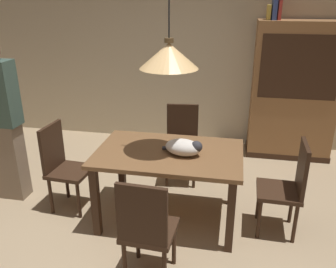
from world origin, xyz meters
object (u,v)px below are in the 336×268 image
object	(u,v)px
chair_far_back	(182,140)
book_blue_wide	(274,10)
hutch_bookcase	(293,94)
book_yellow_short	(269,12)
pendant_lamp	(169,55)
chair_left_side	(63,164)
cat_sleeping	(184,147)
chair_right_side	(288,185)
person_standing	(3,123)
book_red_tall	(280,8)
chair_near_front	(147,228)
dining_table	(169,161)

from	to	relation	value
chair_far_back	book_blue_wide	world-z (taller)	book_blue_wide
hutch_bookcase	book_yellow_short	distance (m)	1.13
pendant_lamp	hutch_bookcase	size ratio (longest dim) A/B	0.70
chair_left_side	pendant_lamp	bearing A→B (deg)	-0.28
pendant_lamp	cat_sleeping	bearing A→B (deg)	-15.56
book_yellow_short	hutch_bookcase	bearing A→B (deg)	-0.20
pendant_lamp	book_blue_wide	xyz separation A→B (m)	(1.00, 1.85, 0.31)
chair_left_side	chair_right_side	distance (m)	2.26
cat_sleeping	person_standing	xyz separation A→B (m)	(-1.96, 0.14, 0.06)
chair_left_side	person_standing	size ratio (longest dim) A/B	0.53
chair_right_side	chair_far_back	xyz separation A→B (m)	(-1.14, 0.88, 0.00)
book_yellow_short	pendant_lamp	bearing A→B (deg)	-116.73
cat_sleeping	book_red_tall	bearing A→B (deg)	64.42
book_red_tall	book_blue_wide	bearing A→B (deg)	180.00
chair_near_front	hutch_bookcase	xyz separation A→B (m)	(1.37, 2.73, 0.38)
dining_table	chair_left_side	xyz separation A→B (m)	(-1.13, 0.01, -0.14)
chair_near_front	hutch_bookcase	world-z (taller)	hutch_bookcase
chair_far_back	book_yellow_short	size ratio (longest dim) A/B	4.65
chair_right_side	hutch_bookcase	bearing A→B (deg)	82.84
chair_left_side	book_blue_wide	size ratio (longest dim) A/B	3.88
dining_table	book_blue_wide	bearing A→B (deg)	61.69
cat_sleeping	hutch_bookcase	bearing A→B (deg)	57.48
cat_sleeping	book_yellow_short	distance (m)	2.33
chair_right_side	dining_table	bearing A→B (deg)	179.90
dining_table	chair_right_side	xyz separation A→B (m)	(1.13, -0.00, -0.14)
chair_left_side	cat_sleeping	size ratio (longest dim) A/B	2.36
chair_left_side	hutch_bookcase	world-z (taller)	hutch_bookcase
chair_right_side	chair_far_back	distance (m)	1.44
dining_table	book_red_tall	world-z (taller)	book_red_tall
chair_near_front	book_red_tall	xyz separation A→B (m)	(1.07, 2.73, 1.48)
chair_left_side	chair_right_side	size ratio (longest dim) A/B	1.00
chair_near_front	hutch_bookcase	distance (m)	3.07
cat_sleeping	person_standing	world-z (taller)	person_standing
dining_table	chair_right_side	world-z (taller)	chair_right_side
chair_near_front	chair_far_back	distance (m)	1.76
chair_right_side	book_yellow_short	xyz separation A→B (m)	(-0.20, 1.85, 1.43)
book_yellow_short	chair_near_front	bearing A→B (deg)	-108.94
chair_left_side	chair_far_back	world-z (taller)	same
pendant_lamp	book_blue_wide	world-z (taller)	pendant_lamp
chair_left_side	book_blue_wide	bearing A→B (deg)	40.98
person_standing	chair_far_back	bearing A→B (deg)	23.41
chair_far_back	pendant_lamp	distance (m)	1.45
hutch_bookcase	book_blue_wide	size ratio (longest dim) A/B	7.71
chair_left_side	person_standing	world-z (taller)	person_standing
pendant_lamp	hutch_bookcase	bearing A→B (deg)	53.68
chair_left_side	person_standing	xyz separation A→B (m)	(-0.68, 0.09, 0.37)
cat_sleeping	person_standing	bearing A→B (deg)	175.89
chair_right_side	book_blue_wide	size ratio (longest dim) A/B	3.88
chair_left_side	chair_far_back	bearing A→B (deg)	37.91
dining_table	book_yellow_short	xyz separation A→B (m)	(0.93, 1.85, 1.29)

